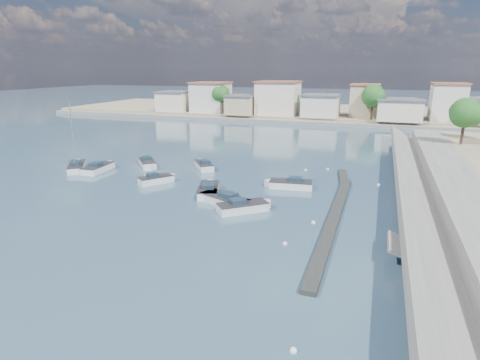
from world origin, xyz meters
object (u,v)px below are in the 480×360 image
(motorboat_b, at_px, (157,180))
(motorboat_c, at_px, (223,200))
(motorboat_h, at_px, (245,207))
(motorboat_f, at_px, (204,165))
(motorboat_g, at_px, (148,164))
(sailboat, at_px, (77,166))
(motorboat_a, at_px, (209,190))
(motorboat_e, at_px, (99,168))
(motorboat_d, at_px, (288,185))

(motorboat_b, height_order, motorboat_c, same)
(motorboat_h, bearing_deg, motorboat_f, 127.19)
(motorboat_g, relative_size, sailboat, 0.52)
(motorboat_c, relative_size, motorboat_g, 1.27)
(motorboat_h, xyz_separation_m, sailboat, (-26.14, 7.74, 0.04))
(motorboat_a, relative_size, motorboat_e, 1.04)
(motorboat_a, bearing_deg, motorboat_c, -44.50)
(motorboat_c, distance_m, motorboat_h, 3.13)
(motorboat_a, relative_size, motorboat_f, 1.24)
(motorboat_a, bearing_deg, sailboat, 169.62)
(motorboat_b, bearing_deg, motorboat_h, -23.86)
(sailboat, bearing_deg, motorboat_a, -10.38)
(motorboat_a, xyz_separation_m, motorboat_f, (-5.10, 9.95, -0.00))
(motorboat_e, distance_m, motorboat_h, 24.20)
(motorboat_a, height_order, motorboat_h, same)
(motorboat_b, relative_size, motorboat_c, 0.69)
(motorboat_f, bearing_deg, motorboat_e, -154.73)
(motorboat_d, distance_m, motorboat_h, 9.03)
(motorboat_e, bearing_deg, motorboat_f, 25.27)
(motorboat_f, xyz_separation_m, motorboat_h, (10.54, -13.89, 0.00))
(motorboat_e, bearing_deg, motorboat_d, 1.50)
(motorboat_a, bearing_deg, motorboat_g, 146.83)
(motorboat_e, distance_m, motorboat_f, 13.56)
(motorboat_b, relative_size, motorboat_h, 0.85)
(motorboat_h, height_order, sailboat, sailboat)
(motorboat_f, relative_size, sailboat, 0.51)
(motorboat_a, height_order, motorboat_d, same)
(motorboat_a, height_order, motorboat_b, same)
(motorboat_d, xyz_separation_m, sailboat, (-28.33, -1.02, 0.04))
(motorboat_e, xyz_separation_m, motorboat_f, (12.26, 5.79, -0.00))
(motorboat_a, distance_m, motorboat_g, 15.22)
(motorboat_c, height_order, motorboat_h, same)
(motorboat_h, bearing_deg, motorboat_a, 144.02)
(motorboat_d, distance_m, motorboat_f, 13.72)
(motorboat_b, bearing_deg, motorboat_f, 75.34)
(motorboat_b, relative_size, motorboat_g, 0.88)
(motorboat_d, height_order, motorboat_g, same)
(motorboat_f, bearing_deg, motorboat_b, -104.66)
(motorboat_d, height_order, motorboat_e, same)
(motorboat_f, xyz_separation_m, sailboat, (-15.60, -6.15, 0.04))
(motorboat_e, bearing_deg, sailboat, -173.78)
(motorboat_e, height_order, motorboat_f, same)
(motorboat_a, bearing_deg, motorboat_h, -35.98)
(motorboat_h, relative_size, sailboat, 0.53)
(motorboat_a, height_order, motorboat_e, same)
(motorboat_f, relative_size, motorboat_g, 0.99)
(motorboat_c, xyz_separation_m, motorboat_d, (5.00, 7.38, -0.00))
(motorboat_d, relative_size, motorboat_e, 0.99)
(motorboat_d, height_order, motorboat_f, same)
(motorboat_d, xyz_separation_m, motorboat_g, (-20.36, 3.51, 0.00))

